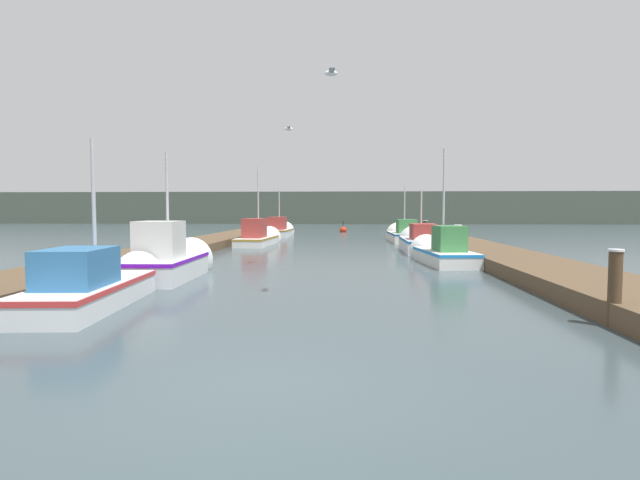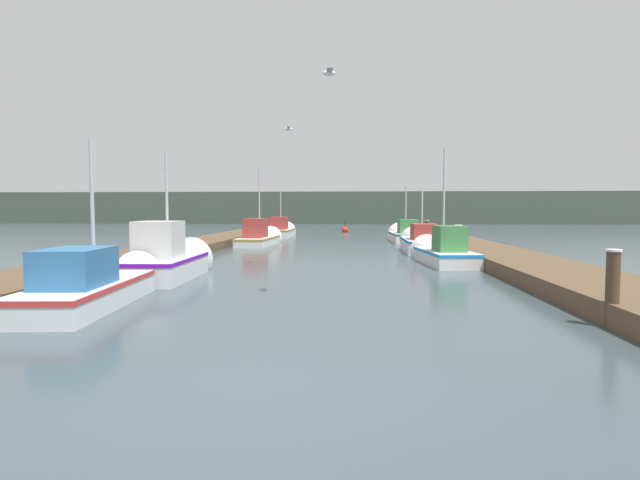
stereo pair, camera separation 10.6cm
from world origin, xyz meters
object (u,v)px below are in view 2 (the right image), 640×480
at_px(fishing_boat_4, 261,237).
at_px(channel_buoy, 345,230).
at_px(fishing_boat_1, 170,260).
at_px(fishing_boat_5, 405,235).
at_px(mooring_piling_1, 458,242).
at_px(fishing_boat_3, 421,242).
at_px(seagull_1, 289,129).
at_px(fishing_boat_0, 98,284).
at_px(mooring_piling_2, 427,231).
at_px(fishing_boat_2, 441,252).
at_px(seagull_lead, 329,73).
at_px(fishing_boat_6, 281,230).
at_px(mooring_piling_0, 613,288).

height_order(fishing_boat_4, channel_buoy, fishing_boat_4).
xyz_separation_m(fishing_boat_1, fishing_boat_5, (8.63, 17.18, -0.10)).
bearing_deg(fishing_boat_1, mooring_piling_1, 28.58).
bearing_deg(fishing_boat_3, seagull_1, -127.32).
bearing_deg(seagull_1, fishing_boat_3, -44.51).
relative_size(fishing_boat_0, fishing_boat_5, 0.95).
height_order(fishing_boat_1, fishing_boat_3, fishing_boat_1).
height_order(mooring_piling_1, mooring_piling_2, mooring_piling_1).
bearing_deg(fishing_boat_2, mooring_piling_2, 78.68).
height_order(mooring_piling_2, seagull_1, seagull_1).
relative_size(fishing_boat_0, channel_buoy, 4.59).
xyz_separation_m(fishing_boat_0, fishing_boat_5, (8.68, 21.25, 0.01)).
xyz_separation_m(mooring_piling_2, seagull_lead, (-5.01, -20.05, 4.21)).
height_order(fishing_boat_2, channel_buoy, fishing_boat_2).
xyz_separation_m(mooring_piling_2, channel_buoy, (-5.20, 13.29, -0.50)).
xyz_separation_m(mooring_piling_1, seagull_1, (-6.36, -2.75, 4.05)).
relative_size(fishing_boat_2, seagull_lead, 8.67).
relative_size(fishing_boat_1, seagull_lead, 8.03).
distance_m(fishing_boat_6, seagull_lead, 26.67).
bearing_deg(fishing_boat_0, fishing_boat_3, 53.16).
bearing_deg(fishing_boat_0, channel_buoy, 77.13).
height_order(fishing_boat_6, channel_buoy, fishing_boat_6).
distance_m(fishing_boat_0, fishing_boat_3, 16.46).
height_order(fishing_boat_3, mooring_piling_0, fishing_boat_3).
relative_size(fishing_boat_1, fishing_boat_5, 0.83).
bearing_deg(fishing_boat_6, mooring_piling_0, -70.07).
height_order(fishing_boat_1, seagull_1, seagull_1).
height_order(fishing_boat_2, mooring_piling_2, fishing_boat_2).
height_order(fishing_boat_6, mooring_piling_0, fishing_boat_6).
bearing_deg(mooring_piling_1, fishing_boat_2, -128.88).
xyz_separation_m(mooring_piling_0, channel_buoy, (-5.08, 35.44, -0.50)).
height_order(fishing_boat_0, channel_buoy, fishing_boat_0).
distance_m(fishing_boat_6, channel_buoy, 8.79).
bearing_deg(mooring_piling_2, fishing_boat_3, -100.55).
relative_size(fishing_boat_4, seagull_lead, 10.21).
xyz_separation_m(fishing_boat_1, mooring_piling_2, (9.88, 16.49, 0.17)).
height_order(fishing_boat_2, fishing_boat_3, fishing_boat_2).
height_order(fishing_boat_5, mooring_piling_1, fishing_boat_5).
xyz_separation_m(seagull_lead, seagull_1, (-1.70, 6.43, -0.13)).
bearing_deg(fishing_boat_5, mooring_piling_2, -30.45).
bearing_deg(channel_buoy, fishing_boat_2, -80.97).
height_order(mooring_piling_0, seagull_1, seagull_1).
bearing_deg(fishing_boat_1, fishing_boat_2, 25.82).
distance_m(fishing_boat_1, mooring_piling_1, 11.07).
relative_size(mooring_piling_0, seagull_lead, 2.38).
bearing_deg(seagull_lead, fishing_boat_0, 87.98).
bearing_deg(mooring_piling_0, mooring_piling_1, 91.18).
bearing_deg(channel_buoy, fishing_boat_4, -105.83).
bearing_deg(channel_buoy, mooring_piling_1, -78.65).
bearing_deg(fishing_boat_5, fishing_boat_0, -114.10).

